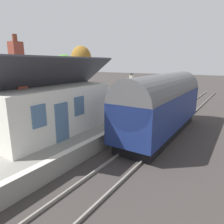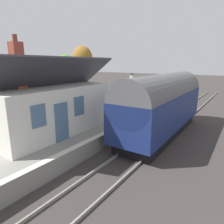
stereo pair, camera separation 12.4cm
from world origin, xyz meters
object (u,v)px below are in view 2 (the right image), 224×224
Objects in this scene: station_building at (46,106)px; planter_edge_far at (146,102)px; lamp_post_platform at (132,86)px; station_sign_board at (154,93)px; planter_by_door at (117,109)px; tree_mid_background at (66,66)px; train at (162,104)px; planter_corner_building at (143,97)px; bench_by_lamp at (136,103)px; bench_mid_platform at (159,95)px; planter_bench_left at (122,99)px; tree_far_right at (82,59)px; planter_under_sign at (158,98)px.

station_building is 10.53m from planter_edge_far.
station_sign_board is at bearing 4.39° from lamp_post_platform.
station_sign_board reaches higher than planter_by_door.
tree_mid_background is at bearing 91.58° from station_sign_board.
train is 16.17m from tree_mid_background.
train is 1.34× the size of station_building.
tree_mid_background is (5.30, 12.51, 1.28)m from lamp_post_platform.
train is 9.27m from planter_corner_building.
tree_mid_background reaches higher than planter_by_door.
tree_mid_background is at bearing 86.26° from planter_edge_far.
station_building is 6.69m from planter_by_door.
planter_corner_building is (4.41, 1.39, -0.17)m from bench_by_lamp.
lamp_post_platform reaches higher than bench_mid_platform.
planter_by_door reaches higher than planter_bench_left.
planter_bench_left is (2.07, 2.80, -0.21)m from bench_by_lamp.
lamp_post_platform is (0.12, 2.54, 1.09)m from train.
station_building reaches higher than station_sign_board.
station_sign_board is (11.35, -2.47, -0.34)m from station_building.
planter_bench_left is 3.65m from station_sign_board.
planter_bench_left is (5.36, 6.48, -1.05)m from train.
lamp_post_platform is at bearing -113.63° from planter_by_door.
tree_mid_background is at bearing 41.09° from station_building.
tree_far_right is at bearing 34.73° from station_building.
bench_by_lamp is at bearing -118.81° from tree_far_right.
tree_far_right is at bearing 57.92° from train.
lamp_post_platform is 0.56× the size of tree_mid_background.
planter_under_sign is at bearing -3.82° from bench_by_lamp.
lamp_post_platform is at bearing -172.97° from bench_mid_platform.
bench_by_lamp reaches higher than planter_by_door.
train is 7.81m from station_building.
bench_mid_platform is 0.42× the size of lamp_post_platform.
station_building is 1.04× the size of tree_far_right.
bench_by_lamp is 1.41m from planter_edge_far.
tree_far_right reaches higher than station_sign_board.
bench_by_lamp is 0.90× the size of station_sign_board.
tree_mid_background is at bearing 102.86° from planter_corner_building.
train is 6.68× the size of station_sign_board.
tree_far_right is 1.24× the size of tree_mid_background.
bench_mid_platform is at bearing 4.00° from planter_edge_far.
planter_corner_building is 6.87m from planter_by_door.
station_sign_board is at bearing -88.42° from tree_mid_background.
bench_mid_platform and bench_by_lamp have the same top height.
tree_mid_background is (-4.92, -1.44, -1.03)m from tree_far_right.
planter_edge_far is 3.22m from planter_bench_left.
tree_mid_background reaches higher than planter_edge_far.
station_sign_board is (5.63, 0.43, -1.21)m from lamp_post_platform.
bench_by_lamp is at bearing -162.54° from planter_corner_building.
station_building is 7.27× the size of planter_corner_building.
station_sign_board is (-2.31, -0.38, 0.93)m from planter_under_sign.
lamp_post_platform is (-0.76, -1.73, 2.11)m from planter_by_door.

